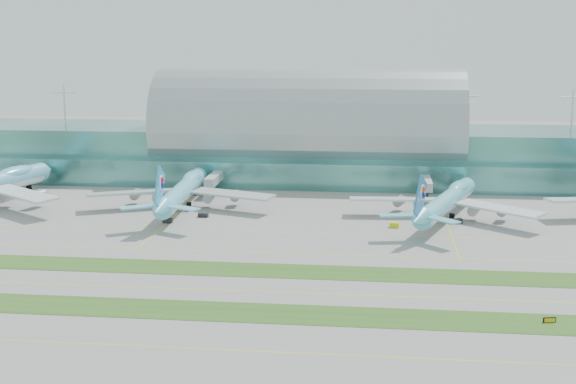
# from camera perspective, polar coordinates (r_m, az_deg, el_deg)

# --- Properties ---
(ground) EXTENTS (700.00, 700.00, 0.00)m
(ground) POSITION_cam_1_polar(r_m,az_deg,el_deg) (194.32, -1.84, -5.77)
(ground) COLOR gray
(ground) RESTS_ON ground
(terminal) EXTENTS (340.00, 69.10, 36.00)m
(terminal) POSITION_cam_1_polar(r_m,az_deg,el_deg) (316.64, 1.51, 3.53)
(terminal) COLOR #3D7A75
(terminal) RESTS_ON ground
(grass_strip_near) EXTENTS (420.00, 12.00, 0.08)m
(grass_strip_near) POSITION_cam_1_polar(r_m,az_deg,el_deg) (168.07, -3.22, -8.54)
(grass_strip_near) COLOR #2D591E
(grass_strip_near) RESTS_ON ground
(grass_strip_far) EXTENTS (420.00, 12.00, 0.08)m
(grass_strip_far) POSITION_cam_1_polar(r_m,az_deg,el_deg) (196.20, -1.75, -5.59)
(grass_strip_far) COLOR #2D591E
(grass_strip_far) RESTS_ON ground
(taxiline_a) EXTENTS (420.00, 0.35, 0.01)m
(taxiline_a) POSITION_cam_1_polar(r_m,az_deg,el_deg) (149.73, -4.53, -11.12)
(taxiline_a) COLOR yellow
(taxiline_a) RESTS_ON ground
(taxiline_b) EXTENTS (420.00, 0.35, 0.01)m
(taxiline_b) POSITION_cam_1_polar(r_m,az_deg,el_deg) (181.13, -2.48, -7.06)
(taxiline_b) COLOR yellow
(taxiline_b) RESTS_ON ground
(taxiline_c) EXTENTS (420.00, 0.35, 0.01)m
(taxiline_c) POSITION_cam_1_polar(r_m,az_deg,el_deg) (211.42, -1.13, -4.35)
(taxiline_c) COLOR yellow
(taxiline_c) RESTS_ON ground
(taxiline_d) EXTENTS (420.00, 0.35, 0.01)m
(taxiline_d) POSITION_cam_1_polar(r_m,az_deg,el_deg) (232.51, -0.42, -2.89)
(taxiline_d) COLOR yellow
(taxiline_d) RESTS_ON ground
(airliner_b) EXTENTS (62.76, 71.22, 19.61)m
(airliner_b) POSITION_cam_1_polar(r_m,az_deg,el_deg) (265.73, -7.51, 0.14)
(airliner_b) COLOR #6FDBF5
(airliner_b) RESTS_ON ground
(airliner_c) EXTENTS (57.93, 67.29, 19.06)m
(airliner_c) POSITION_cam_1_polar(r_m,az_deg,el_deg) (252.95, 11.22, -0.58)
(airliner_c) COLOR #67D3E3
(airliner_c) RESTS_ON ground
(gse_c) EXTENTS (2.92, 1.68, 1.46)m
(gse_c) POSITION_cam_1_polar(r_m,az_deg,el_deg) (246.56, -8.55, -2.03)
(gse_c) COLOR black
(gse_c) RESTS_ON ground
(gse_d) EXTENTS (3.31, 1.90, 1.28)m
(gse_d) POSITION_cam_1_polar(r_m,az_deg,el_deg) (252.82, -6.05, -1.65)
(gse_d) COLOR black
(gse_d) RESTS_ON ground
(gse_e) EXTENTS (2.86, 1.69, 1.49)m
(gse_e) POSITION_cam_1_polar(r_m,az_deg,el_deg) (240.39, 7.56, -2.34)
(gse_e) COLOR yellow
(gse_e) RESTS_ON ground
(gse_f) EXTENTS (4.06, 2.86, 1.48)m
(gse_f) POSITION_cam_1_polar(r_m,az_deg,el_deg) (248.59, 11.85, -2.03)
(gse_f) COLOR black
(gse_f) RESTS_ON ground
(taxiway_sign_east) EXTENTS (2.66, 0.81, 1.12)m
(taxiway_sign_east) POSITION_cam_1_polar(r_m,az_deg,el_deg) (170.33, 18.11, -8.65)
(taxiway_sign_east) COLOR black
(taxiway_sign_east) RESTS_ON ground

